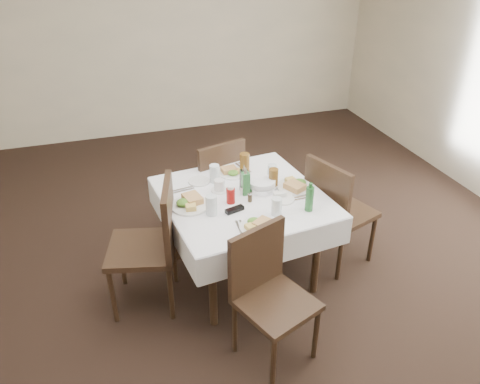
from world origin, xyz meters
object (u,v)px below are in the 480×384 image
Objects in this scene: chair_south at (267,287)px; ketchup_bottle at (231,195)px; water_n at (215,174)px; chair_west at (154,239)px; chair_north at (216,182)px; oil_cruet_green at (246,183)px; chair_east at (334,207)px; water_s at (277,207)px; coffee_mug at (219,186)px; water_w at (211,205)px; dining_table at (243,205)px; oil_cruet_dark at (244,180)px; green_bottle at (309,198)px; bread_basket at (262,185)px; water_e at (272,172)px.

ketchup_bottle is (-0.03, 0.71, 0.29)m from chair_south.
water_n reaches higher than ketchup_bottle.
chair_south is 0.92× the size of chair_west.
oil_cruet_green reaches higher than chair_north.
chair_east is 7.32× the size of water_s.
chair_north is 7.11× the size of water_s.
ketchup_bottle is 1.08× the size of coffee_mug.
water_n is 0.48m from water_w.
oil_cruet_green is at bearing -32.39° from coffee_mug.
water_s is (0.14, -0.33, 0.16)m from dining_table.
oil_cruet_dark is (0.32, 0.24, 0.02)m from water_w.
water_n is 0.98× the size of water_w.
chair_north is at bearing 112.96° from green_bottle.
chair_south is 4.01× the size of oil_cruet_green.
oil_cruet_dark reaches higher than chair_east.
chair_north is at bearing 83.65° from ketchup_bottle.
ketchup_bottle is (0.18, 0.11, -0.01)m from water_w.
bread_basket is at bearing 167.50° from chair_east.
chair_east is 4.44× the size of green_bottle.
oil_cruet_green is (0.17, -0.26, 0.03)m from water_n.
chair_north is 0.92m from water_w.
chair_west is (-0.71, -0.10, -0.09)m from dining_table.
chair_north is 0.66m from water_e.
chair_south is 1.10m from water_n.
chair_north reaches higher than water_n.
oil_cruet_green reaches higher than bread_basket.
chair_west is 0.79m from oil_cruet_green.
water_s is 1.03× the size of water_e.
chair_east is 4.12× the size of bread_basket.
chair_east is 0.80m from oil_cruet_green.
chair_east is 4.22× the size of oil_cruet_green.
water_n is 0.46m from water_e.
water_s is at bearing -66.65° from dining_table.
chair_west is at bearing -131.66° from chair_north.
chair_south is at bearing -86.31° from coffee_mug.
oil_cruet_dark is 1.76× the size of coffee_mug.
chair_east reaches higher than water_s.
water_n is at bearing 166.99° from water_e.
water_s is at bearing -93.95° from bread_basket.
green_bottle is (0.36, -0.41, -0.00)m from oil_cruet_dark.
water_w is 0.64× the size of oil_cruet_green.
chair_south is at bearing -107.34° from bread_basket.
chair_north reaches higher than coffee_mug.
water_w is 0.62× the size of bread_basket.
water_e is 0.53m from green_bottle.
oil_cruet_dark is (0.07, -0.59, 0.32)m from chair_north.
chair_south is 0.92m from chair_west.
water_w is at bearing -153.51° from bread_basket.
chair_north is at bearing 72.98° from water_w.
green_bottle reaches higher than coffee_mug.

